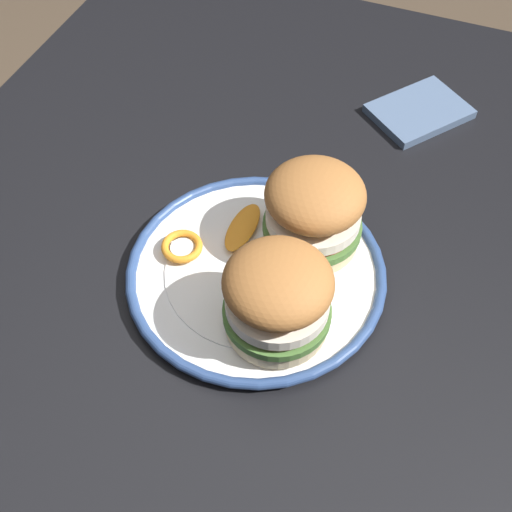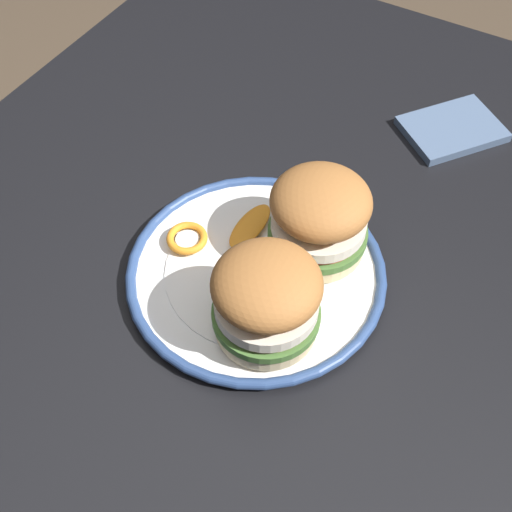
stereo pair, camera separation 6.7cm
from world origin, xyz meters
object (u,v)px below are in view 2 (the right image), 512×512
dining_table (248,350)px  sandwich_half_left (319,216)px  sandwich_half_right (266,298)px  dinner_plate (256,273)px

dining_table → sandwich_half_left: bearing=-18.0°
sandwich_half_left → sandwich_half_right: size_ratio=0.87×
sandwich_half_left → sandwich_half_right: (-0.12, -0.00, 0.00)m
sandwich_half_left → sandwich_half_right: 0.12m
dinner_plate → sandwich_half_left: bearing=-34.8°
dinner_plate → sandwich_half_right: bearing=-142.1°
dinner_plate → sandwich_half_right: sandwich_half_right is taller
sandwich_half_right → dining_table: bearing=57.6°
dinner_plate → sandwich_half_right: (-0.06, -0.05, 0.06)m
dinner_plate → sandwich_half_right: 0.10m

